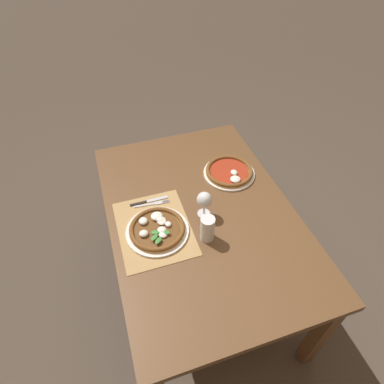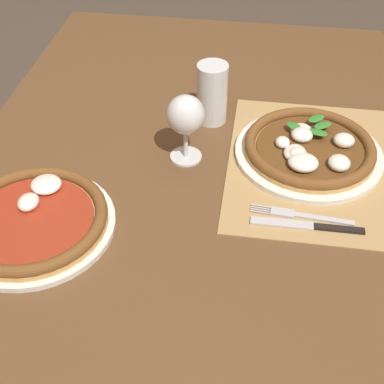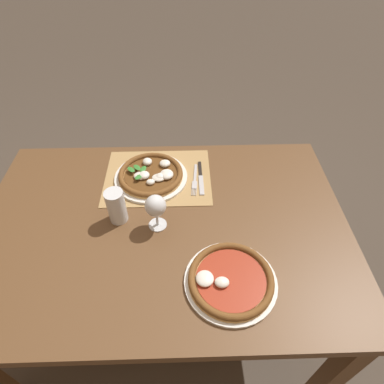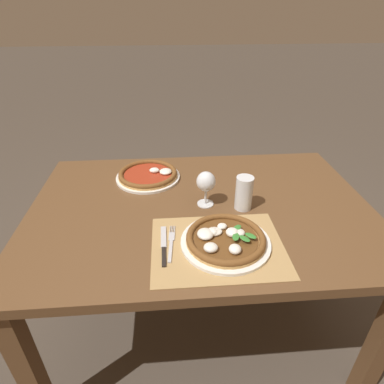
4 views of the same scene
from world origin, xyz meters
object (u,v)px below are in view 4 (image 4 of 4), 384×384
(pint_glass, at_px, (244,194))
(knife, at_px, (164,245))
(wine_glass, at_px, (206,183))
(fork, at_px, (171,243))
(pizza_far, at_px, (148,175))
(pizza_near, at_px, (225,239))

(pint_glass, distance_m, knife, 0.41)
(wine_glass, relative_size, pint_glass, 1.07)
(pint_glass, height_order, fork, pint_glass)
(pint_glass, bearing_deg, pizza_far, 144.34)
(pizza_near, height_order, pint_glass, pint_glass)
(pint_glass, bearing_deg, knife, -146.33)
(wine_glass, height_order, fork, wine_glass)
(wine_glass, distance_m, fork, 0.31)
(pizza_far, relative_size, pint_glass, 2.15)
(fork, bearing_deg, pint_glass, 34.53)
(wine_glass, bearing_deg, knife, -124.63)
(wine_glass, height_order, pint_glass, wine_glass)
(pizza_near, distance_m, pint_glass, 0.26)
(wine_glass, distance_m, knife, 0.33)
(wine_glass, relative_size, knife, 0.72)
(pizza_far, distance_m, wine_glass, 0.37)
(wine_glass, xyz_separation_m, pint_glass, (0.15, -0.04, -0.04))
(pint_glass, height_order, knife, pint_glass)
(pizza_far, bearing_deg, pizza_near, -60.67)
(pizza_far, xyz_separation_m, knife, (0.07, -0.51, -0.01))
(pizza_near, relative_size, knife, 1.50)
(fork, height_order, knife, knife)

